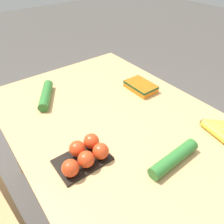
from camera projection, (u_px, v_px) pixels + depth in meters
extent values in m
plane|color=#4C4742|center=(112.00, 195.00, 1.62)|extent=(12.00, 12.00, 0.00)
cube|color=tan|center=(112.00, 119.00, 1.16)|extent=(1.34, 0.99, 0.03)
cylinder|color=tan|center=(110.00, 98.00, 1.98)|extent=(0.06, 0.06, 0.73)
cylinder|color=tan|center=(13.00, 139.00, 1.57)|extent=(0.06, 0.06, 0.73)
cylinder|color=tan|center=(6.00, 205.00, 1.33)|extent=(0.04, 0.04, 0.44)
sphere|color=brown|center=(203.00, 123.00, 1.08)|extent=(0.03, 0.03, 0.03)
cylinder|color=yellow|center=(215.00, 132.00, 1.03)|extent=(0.15, 0.06, 0.04)
cylinder|color=yellow|center=(218.00, 130.00, 1.04)|extent=(0.15, 0.06, 0.04)
cylinder|color=yellow|center=(219.00, 127.00, 1.06)|extent=(0.15, 0.10, 0.04)
cylinder|color=yellow|center=(219.00, 124.00, 1.07)|extent=(0.13, 0.13, 0.04)
cube|color=black|center=(82.00, 160.00, 0.92)|extent=(0.15, 0.22, 0.01)
sphere|color=red|center=(101.00, 151.00, 0.90)|extent=(0.07, 0.07, 0.07)
sphere|color=red|center=(91.00, 141.00, 0.95)|extent=(0.07, 0.07, 0.07)
sphere|color=red|center=(86.00, 159.00, 0.87)|extent=(0.07, 0.07, 0.07)
sphere|color=red|center=(77.00, 149.00, 0.91)|extent=(0.07, 0.07, 0.07)
sphere|color=red|center=(70.00, 168.00, 0.84)|extent=(0.07, 0.07, 0.07)
cube|color=orange|center=(141.00, 86.00, 1.35)|extent=(0.19, 0.12, 0.04)
cube|color=#19471E|center=(141.00, 85.00, 1.34)|extent=(0.19, 0.13, 0.01)
cylinder|color=#2D702D|center=(46.00, 95.00, 1.26)|extent=(0.25, 0.18, 0.05)
cylinder|color=#2D702D|center=(174.00, 158.00, 0.89)|extent=(0.06, 0.26, 0.05)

